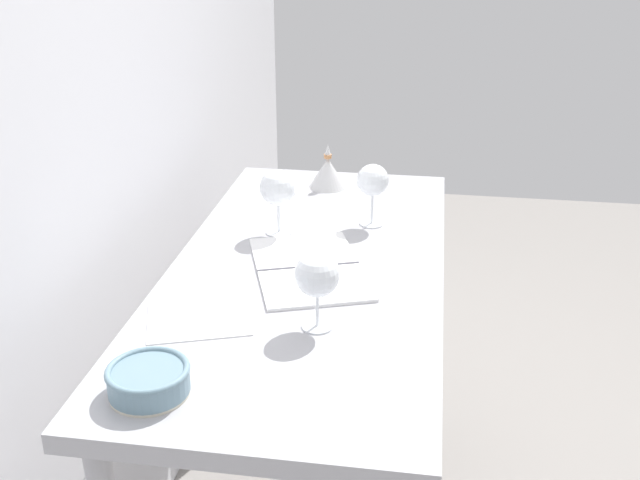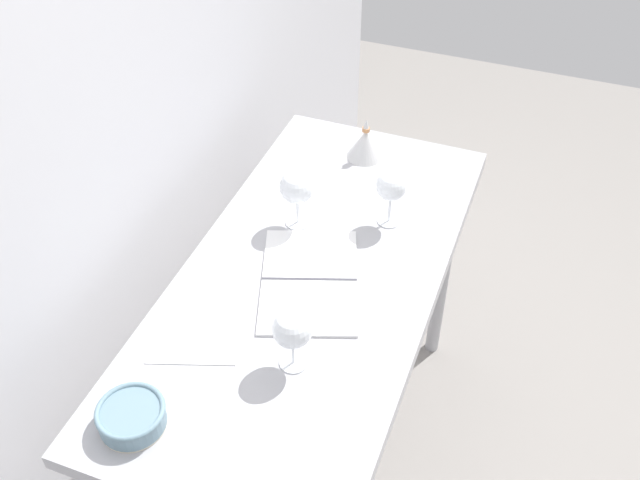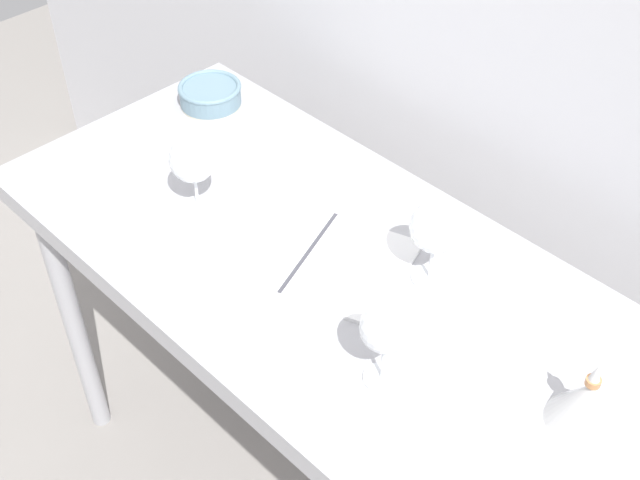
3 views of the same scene
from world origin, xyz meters
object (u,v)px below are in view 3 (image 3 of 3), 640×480
object	(u,v)px
open_notebook	(309,253)
tasting_bowl	(210,94)
decanter_funnel	(586,403)
wine_glass_near_left	(192,161)
wine_glass_far_right	(435,229)
tasting_sheet_upper	(284,153)
wine_glass_near_right	(386,329)

from	to	relation	value
open_notebook	tasting_bowl	bearing A→B (deg)	140.48
decanter_funnel	wine_glass_near_left	bearing A→B (deg)	-173.22
wine_glass_far_right	decanter_funnel	size ratio (longest dim) A/B	1.28
wine_glass_near_left	decanter_funnel	world-z (taller)	wine_glass_near_left
wine_glass_far_right	open_notebook	world-z (taller)	wine_glass_far_right
wine_glass_near_left	tasting_sheet_upper	xyz separation A→B (m)	(-0.01, 0.25, -0.12)
wine_glass_near_left	tasting_sheet_upper	bearing A→B (deg)	92.08
open_notebook	tasting_sheet_upper	world-z (taller)	open_notebook
wine_glass_far_right	decanter_funnel	world-z (taller)	wine_glass_far_right
wine_glass_near_right	wine_glass_far_right	bearing A→B (deg)	111.91
open_notebook	decanter_funnel	xyz separation A→B (m)	(0.58, 0.04, 0.04)
wine_glass_far_right	open_notebook	xyz separation A→B (m)	(-0.21, -0.11, -0.12)
tasting_sheet_upper	wine_glass_far_right	bearing A→B (deg)	-27.84
wine_glass_far_right	tasting_bowl	distance (m)	0.75
wine_glass_far_right	tasting_bowl	bearing A→B (deg)	173.69
wine_glass_near_left	decanter_funnel	size ratio (longest dim) A/B	1.23
decanter_funnel	open_notebook	bearing A→B (deg)	-176.25
wine_glass_near_right	tasting_sheet_upper	xyz separation A→B (m)	(-0.57, 0.31, -0.12)
wine_glass_near_left	open_notebook	bearing A→B (deg)	13.30
wine_glass_near_right	decanter_funnel	distance (m)	0.33
wine_glass_near_left	tasting_bowl	xyz separation A→B (m)	(-0.27, 0.26, -0.09)
tasting_bowl	wine_glass_near_left	bearing A→B (deg)	-43.30
wine_glass_far_right	decanter_funnel	bearing A→B (deg)	-11.61
wine_glass_near_right	wine_glass_near_left	size ratio (longest dim) A/B	1.02
open_notebook	wine_glass_near_right	bearing A→B (deg)	-41.62
open_notebook	decanter_funnel	size ratio (longest dim) A/B	3.21
wine_glass_near_right	wine_glass_near_left	bearing A→B (deg)	173.83
wine_glass_near_left	tasting_sheet_upper	distance (m)	0.28
wine_glass_near_right	tasting_sheet_upper	bearing A→B (deg)	151.49
wine_glass_far_right	wine_glass_near_left	bearing A→B (deg)	-159.33
tasting_sheet_upper	tasting_bowl	xyz separation A→B (m)	(-0.27, 0.01, 0.03)
open_notebook	wine_glass_near_left	bearing A→B (deg)	173.90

